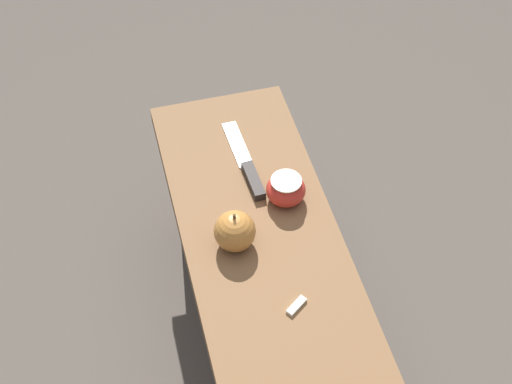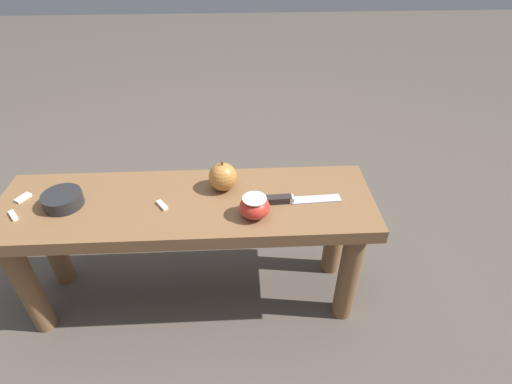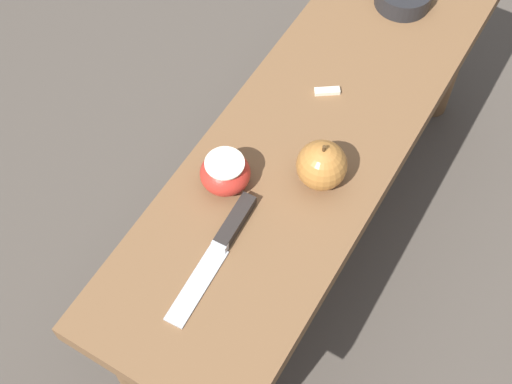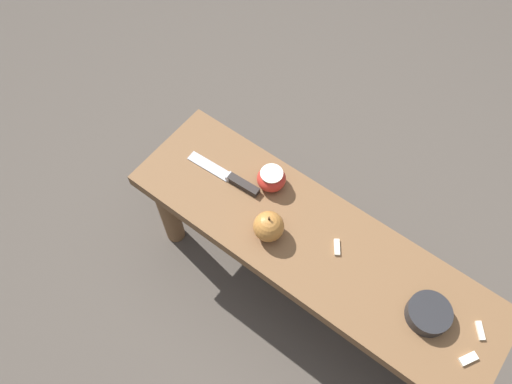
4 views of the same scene
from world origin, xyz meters
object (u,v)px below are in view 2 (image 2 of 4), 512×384
(apple_whole, at_px, (223,177))
(wooden_bench, at_px, (189,223))
(apple_cut, at_px, (255,207))
(knife, at_px, (286,200))
(bowl, at_px, (63,200))

(apple_whole, bearing_deg, wooden_bench, 27.65)
(apple_cut, bearing_deg, apple_whole, -56.44)
(wooden_bench, bearing_deg, apple_whole, -152.35)
(apple_whole, relative_size, apple_cut, 1.13)
(wooden_bench, distance_m, knife, 0.30)
(knife, bearing_deg, apple_whole, 154.64)
(apple_whole, bearing_deg, knife, 157.60)
(wooden_bench, relative_size, bowl, 9.88)
(knife, distance_m, apple_cut, 0.11)
(knife, height_order, bowl, bowl)
(apple_whole, bearing_deg, apple_cut, 123.56)
(wooden_bench, bearing_deg, bowl, -0.01)
(apple_whole, xyz_separation_m, bowl, (0.45, 0.06, -0.02))
(knife, bearing_deg, apple_cut, -151.79)
(knife, height_order, apple_whole, apple_whole)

